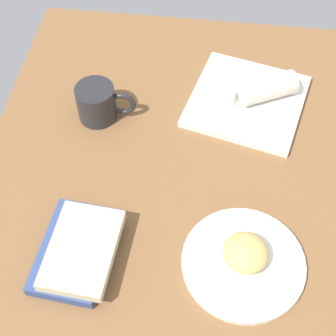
{
  "coord_description": "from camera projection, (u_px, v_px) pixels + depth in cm",
  "views": [
    {
      "loc": [
        -61.01,
        -4.15,
        92.75
      ],
      "look_at": [
        0.59,
        3.42,
        7.0
      ],
      "focal_mm": 53.34,
      "sensor_mm": 36.0,
      "label": 1
    }
  ],
  "objects": [
    {
      "name": "round_plate",
      "position": [
        243.0,
        263.0,
        0.96
      ],
      "size": [
        23.77,
        23.77,
        1.4
      ],
      "primitive_type": "cylinder",
      "color": "white",
      "rests_on": "dining_table"
    },
    {
      "name": "dining_table",
      "position": [
        183.0,
        185.0,
        1.09
      ],
      "size": [
        110.0,
        90.0,
        4.0
      ],
      "primitive_type": "cube",
      "color": "brown",
      "rests_on": "ground"
    },
    {
      "name": "book_stack",
      "position": [
        78.0,
        250.0,
        0.95
      ],
      "size": [
        21.18,
        16.04,
        4.86
      ],
      "color": "#33477F",
      "rests_on": "dining_table"
    },
    {
      "name": "breakfast_wrap",
      "position": [
        268.0,
        88.0,
        1.18
      ],
      "size": [
        11.15,
        14.5,
        5.8
      ],
      "primitive_type": "cylinder",
      "rotation": [
        1.57,
        0.0,
        0.47
      ],
      "color": "beige",
      "rests_on": "square_plate"
    },
    {
      "name": "sauce_cup",
      "position": [
        224.0,
        97.0,
        1.18
      ],
      "size": [
        5.08,
        5.08,
        2.79
      ],
      "color": "silver",
      "rests_on": "square_plate"
    },
    {
      "name": "square_plate",
      "position": [
        247.0,
        101.0,
        1.2
      ],
      "size": [
        31.45,
        31.45,
        1.6
      ],
      "primitive_type": "cube",
      "rotation": [
        0.0,
        0.0,
        -0.24
      ],
      "color": "white",
      "rests_on": "dining_table"
    },
    {
      "name": "coffee_mug",
      "position": [
        98.0,
        102.0,
        1.15
      ],
      "size": [
        9.01,
        13.74,
        8.84
      ],
      "color": "#262628",
      "rests_on": "dining_table"
    },
    {
      "name": "scone_pastry",
      "position": [
        246.0,
        253.0,
        0.93
      ],
      "size": [
        11.71,
        11.63,
        4.7
      ],
      "primitive_type": "ellipsoid",
      "rotation": [
        0.0,
        0.0,
        3.62
      ],
      "color": "#DAB565",
      "rests_on": "round_plate"
    }
  ]
}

